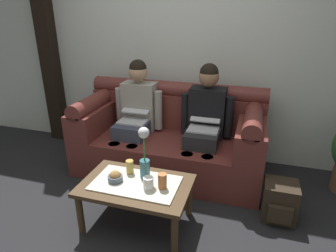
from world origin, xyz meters
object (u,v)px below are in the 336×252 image
at_px(flower_vase, 144,154).
at_px(cup_near_left, 162,181).
at_px(backpack_right, 280,201).
at_px(cup_far_center, 148,183).
at_px(snack_bowl, 115,177).
at_px(coffee_table, 136,189).
at_px(person_right, 205,119).
at_px(person_left, 136,111).
at_px(cup_near_right, 130,167).
at_px(couch, 170,139).

xyz_separation_m(flower_vase, cup_near_left, (0.19, -0.11, -0.15)).
height_order(flower_vase, backpack_right, flower_vase).
bearing_deg(cup_far_center, snack_bowl, 175.20).
height_order(coffee_table, cup_far_center, cup_far_center).
distance_m(person_right, snack_bowl, 1.17).
bearing_deg(person_left, coffee_table, -68.10).
height_order(person_right, backpack_right, person_right).
bearing_deg(person_left, cup_far_center, -63.00).
height_order(cup_far_center, backpack_right, cup_far_center).
bearing_deg(cup_near_right, person_left, 108.61).
height_order(person_right, snack_bowl, person_right).
xyz_separation_m(cup_far_center, backpack_right, (1.04, 0.47, -0.29)).
xyz_separation_m(person_left, cup_far_center, (0.52, -1.02, -0.20)).
xyz_separation_m(couch, cup_near_left, (0.23, -0.98, 0.09)).
bearing_deg(flower_vase, coffee_table, -112.63).
distance_m(coffee_table, snack_bowl, 0.20).
distance_m(person_left, snack_bowl, 1.05).
distance_m(couch, backpack_right, 1.31).
bearing_deg(cup_near_left, backpack_right, 24.61).
height_order(coffee_table, backpack_right, coffee_table).
bearing_deg(coffee_table, person_left, 111.90).
bearing_deg(cup_far_center, cup_near_right, 143.06).
relative_size(snack_bowl, backpack_right, 0.36).
xyz_separation_m(coffee_table, backpack_right, (1.17, 0.42, -0.18)).
bearing_deg(couch, cup_near_right, -97.14).
relative_size(couch, person_left, 1.66).
bearing_deg(cup_near_left, cup_near_right, 158.33).
relative_size(person_left, cup_far_center, 12.04).
xyz_separation_m(coffee_table, cup_far_center, (0.13, -0.05, 0.11)).
xyz_separation_m(snack_bowl, cup_far_center, (0.30, -0.03, 0.02)).
bearing_deg(backpack_right, flower_vase, -164.25).
bearing_deg(cup_near_right, couch, 82.86).
height_order(snack_bowl, cup_far_center, cup_far_center).
bearing_deg(snack_bowl, backpack_right, 18.41).
relative_size(person_left, snack_bowl, 9.89).
distance_m(couch, snack_bowl, 1.02).
distance_m(flower_vase, cup_near_left, 0.27).
xyz_separation_m(snack_bowl, cup_near_right, (0.07, 0.15, 0.02)).
bearing_deg(cup_near_left, flower_vase, 149.80).
bearing_deg(coffee_table, person_right, 68.10).
relative_size(cup_near_left, backpack_right, 0.37).
relative_size(couch, coffee_table, 2.24).
height_order(couch, flower_vase, couch).
xyz_separation_m(couch, person_right, (0.39, -0.00, 0.28)).
height_order(coffee_table, cup_near_left, cup_near_left).
height_order(cup_near_left, cup_far_center, cup_near_left).
relative_size(person_right, cup_near_left, 9.66).
xyz_separation_m(flower_vase, backpack_right, (1.13, 0.32, -0.45)).
height_order(person_left, cup_near_left, person_left).
bearing_deg(backpack_right, person_left, 160.49).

